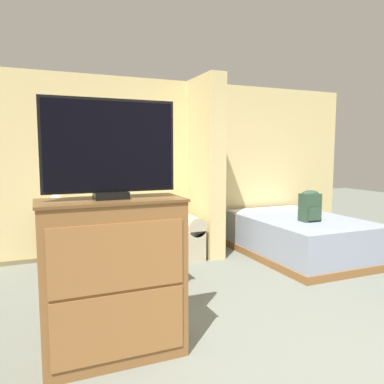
% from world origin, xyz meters
% --- Properties ---
extents(ground_plane, '(20.00, 20.00, 0.00)m').
position_xyz_m(ground_plane, '(0.00, 0.00, 0.00)').
color(ground_plane, slate).
extents(wall_back, '(6.46, 0.16, 2.60)m').
position_xyz_m(wall_back, '(-0.00, 3.66, 1.29)').
color(wall_back, '#DBC484').
rests_on(wall_back, ground_plane).
extents(wall_partition_pillar, '(0.24, 0.88, 2.60)m').
position_xyz_m(wall_partition_pillar, '(0.36, 3.16, 1.30)').
color(wall_partition_pillar, '#DBC484').
rests_on(wall_partition_pillar, ground_plane).
extents(couch, '(1.76, 0.84, 0.87)m').
position_xyz_m(couch, '(-0.69, 3.17, 0.32)').
color(couch, '#B7AD8E').
rests_on(couch, ground_plane).
extents(coffee_table, '(0.57, 0.51, 0.42)m').
position_xyz_m(coffee_table, '(-0.70, 2.21, 0.36)').
color(coffee_table, brown).
rests_on(coffee_table, ground_plane).
extents(side_table, '(0.38, 0.38, 0.56)m').
position_xyz_m(side_table, '(-1.73, 3.23, 0.45)').
color(side_table, brown).
rests_on(side_table, ground_plane).
extents(table_lamp, '(0.32, 0.32, 0.47)m').
position_xyz_m(table_lamp, '(-1.73, 3.23, 0.88)').
color(table_lamp, tan).
rests_on(table_lamp, side_table).
extents(tv_dresser, '(1.04, 0.47, 1.19)m').
position_xyz_m(tv_dresser, '(-1.47, 0.81, 0.59)').
color(tv_dresser, brown).
rests_on(tv_dresser, ground_plane).
extents(tv, '(0.94, 0.16, 0.71)m').
position_xyz_m(tv, '(-1.47, 0.81, 1.54)').
color(tv, black).
rests_on(tv, tv_dresser).
extents(bed, '(1.45, 2.13, 0.57)m').
position_xyz_m(bed, '(1.55, 2.50, 0.29)').
color(bed, brown).
rests_on(bed, ground_plane).
extents(backpack, '(0.26, 0.20, 0.43)m').
position_xyz_m(backpack, '(1.49, 2.17, 0.79)').
color(backpack, '#2D4733').
rests_on(backpack, bed).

